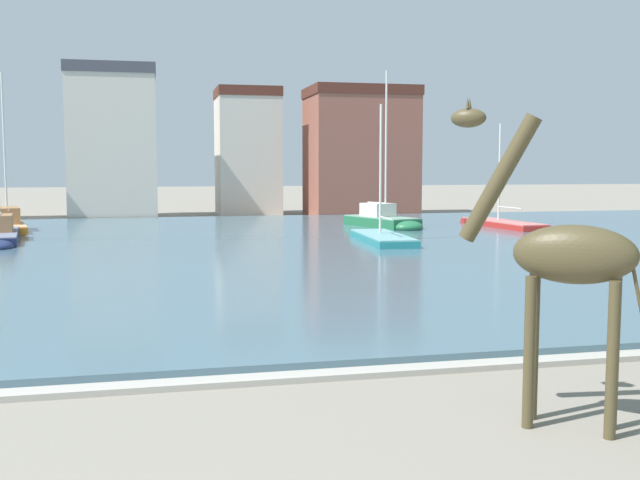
{
  "coord_description": "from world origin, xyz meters",
  "views": [
    {
      "loc": [
        -1.89,
        -3.65,
        3.98
      ],
      "look_at": [
        2.14,
        13.97,
        2.2
      ],
      "focal_mm": 41.86,
      "sensor_mm": 36.0,
      "label": 1
    }
  ],
  "objects_px": {
    "giraffe_statue": "(564,260)",
    "sailboat_red": "(497,225)",
    "sailboat_orange": "(8,224)",
    "sailboat_green": "(385,221)",
    "sailboat_navy": "(0,236)",
    "sailboat_teal": "(379,239)"
  },
  "relations": [
    {
      "from": "sailboat_green",
      "to": "sailboat_red",
      "type": "bearing_deg",
      "value": -5.76
    },
    {
      "from": "sailboat_red",
      "to": "sailboat_navy",
      "type": "xyz_separation_m",
      "value": [
        -28.62,
        -3.73,
        0.19
      ]
    },
    {
      "from": "giraffe_statue",
      "to": "sailboat_orange",
      "type": "relative_size",
      "value": 0.53
    },
    {
      "from": "giraffe_statue",
      "to": "sailboat_orange",
      "type": "bearing_deg",
      "value": 110.98
    },
    {
      "from": "sailboat_red",
      "to": "giraffe_statue",
      "type": "bearing_deg",
      "value": -114.7
    },
    {
      "from": "sailboat_green",
      "to": "sailboat_red",
      "type": "height_order",
      "value": "sailboat_green"
    },
    {
      "from": "giraffe_statue",
      "to": "sailboat_navy",
      "type": "bearing_deg",
      "value": 114.35
    },
    {
      "from": "giraffe_statue",
      "to": "sailboat_red",
      "type": "relative_size",
      "value": 0.58
    },
    {
      "from": "sailboat_green",
      "to": "sailboat_navy",
      "type": "distance_m",
      "value": 21.96
    },
    {
      "from": "sailboat_orange",
      "to": "giraffe_statue",
      "type": "bearing_deg",
      "value": -69.02
    },
    {
      "from": "sailboat_orange",
      "to": "sailboat_red",
      "type": "xyz_separation_m",
      "value": [
        29.65,
        -4.29,
        -0.2
      ]
    },
    {
      "from": "sailboat_green",
      "to": "sailboat_navy",
      "type": "bearing_deg",
      "value": -168.32
    },
    {
      "from": "sailboat_green",
      "to": "sailboat_red",
      "type": "xyz_separation_m",
      "value": [
        7.12,
        -0.72,
        -0.26
      ]
    },
    {
      "from": "sailboat_teal",
      "to": "sailboat_navy",
      "type": "bearing_deg",
      "value": 169.0
    },
    {
      "from": "sailboat_orange",
      "to": "sailboat_navy",
      "type": "xyz_separation_m",
      "value": [
        1.04,
        -8.02,
        -0.01
      ]
    },
    {
      "from": "sailboat_red",
      "to": "sailboat_teal",
      "type": "bearing_deg",
      "value": -143.84
    },
    {
      "from": "giraffe_statue",
      "to": "sailboat_navy",
      "type": "relative_size",
      "value": 0.55
    },
    {
      "from": "sailboat_teal",
      "to": "sailboat_orange",
      "type": "bearing_deg",
      "value": 149.33
    },
    {
      "from": "giraffe_statue",
      "to": "sailboat_green",
      "type": "height_order",
      "value": "sailboat_green"
    },
    {
      "from": "giraffe_statue",
      "to": "sailboat_red",
      "type": "xyz_separation_m",
      "value": [
        15.28,
        33.21,
        -2.23
      ]
    },
    {
      "from": "sailboat_orange",
      "to": "sailboat_navy",
      "type": "height_order",
      "value": "sailboat_orange"
    },
    {
      "from": "giraffe_statue",
      "to": "sailboat_red",
      "type": "bearing_deg",
      "value": 65.3
    }
  ]
}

